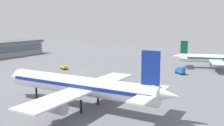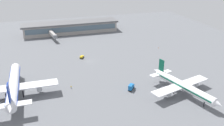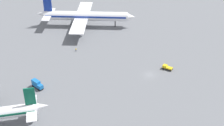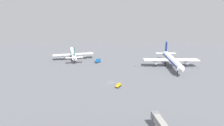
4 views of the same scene
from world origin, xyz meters
name	(u,v)px [view 3 (image 3 of 4)]	position (x,y,z in m)	size (l,w,h in m)	color
ground	(150,75)	(0.00, 0.00, 0.00)	(288.00, 288.00, 0.00)	slate
airplane_taxiing	(85,16)	(48.82, 34.13, 6.20)	(44.66, 55.91, 17.05)	white
pushback_tractor	(167,67)	(5.00, -8.02, 0.97)	(3.75, 4.78, 1.90)	black
catering_truck	(37,84)	(-11.82, 46.59, 1.70)	(5.04, 5.52, 3.30)	black
ground_crew_worker	(76,50)	(19.50, 35.18, 0.85)	(0.54, 0.54, 1.67)	#1E2338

